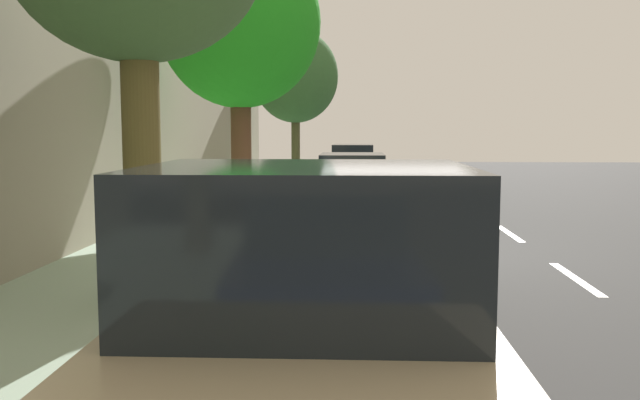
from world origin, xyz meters
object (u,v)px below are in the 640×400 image
at_px(cyclist_with_backpack, 290,203).
at_px(street_tree_mid_block, 240,24).
at_px(parked_pickup_tan_mid, 315,316).
at_px(street_tree_near_cyclist, 295,77).
at_px(parked_sedan_green_second, 352,185).
at_px(parked_sedan_grey_nearest, 353,164).
at_px(bicycle_at_curb, 303,249).

relative_size(cyclist_with_backpack, street_tree_mid_block, 0.28).
bearing_deg(parked_pickup_tan_mid, street_tree_near_cyclist, -84.77).
bearing_deg(cyclist_with_backpack, parked_sedan_green_second, -97.89).
distance_m(parked_sedan_grey_nearest, street_tree_near_cyclist, 4.43).
height_order(parked_sedan_green_second, street_tree_near_cyclist, street_tree_near_cyclist).
bearing_deg(street_tree_mid_block, parked_sedan_green_second, -134.41).
xyz_separation_m(cyclist_with_backpack, street_tree_mid_block, (1.44, -4.18, 3.29)).
height_order(parked_sedan_green_second, parked_pickup_tan_mid, parked_pickup_tan_mid).
height_order(parked_pickup_tan_mid, street_tree_mid_block, street_tree_mid_block).
distance_m(parked_sedan_grey_nearest, parked_pickup_tan_mid, 22.02).
relative_size(parked_pickup_tan_mid, bicycle_at_curb, 3.30).
xyz_separation_m(parked_sedan_grey_nearest, street_tree_mid_block, (2.36, 12.04, 3.56)).
bearing_deg(street_tree_near_cyclist, parked_sedan_grey_nearest, 148.81).
distance_m(bicycle_at_curb, street_tree_near_cyclist, 18.59).
bearing_deg(street_tree_mid_block, street_tree_near_cyclist, -90.00).
height_order(parked_sedan_grey_nearest, cyclist_with_backpack, cyclist_with_backpack).
xyz_separation_m(parked_sedan_grey_nearest, street_tree_near_cyclist, (2.36, -1.43, 3.47)).
height_order(parked_sedan_green_second, bicycle_at_curb, parked_sedan_green_second).
bearing_deg(parked_sedan_green_second, parked_pickup_tan_mid, 89.04).
xyz_separation_m(parked_pickup_tan_mid, street_tree_near_cyclist, (2.14, -23.45, 3.32)).
distance_m(parked_sedan_green_second, cyclist_with_backpack, 6.65).
bearing_deg(bicycle_at_curb, parked_pickup_tan_mid, 95.20).
bearing_deg(street_tree_near_cyclist, bicycle_at_curb, 95.23).
distance_m(bicycle_at_curb, street_tree_mid_block, 6.30).
xyz_separation_m(parked_sedan_green_second, cyclist_with_backpack, (0.91, 6.58, 0.27)).
distance_m(parked_sedan_grey_nearest, street_tree_mid_block, 12.78).
distance_m(parked_sedan_grey_nearest, bicycle_at_curb, 16.71).
distance_m(cyclist_with_backpack, street_tree_mid_block, 5.51).
bearing_deg(street_tree_mid_block, parked_sedan_grey_nearest, -101.07).
bearing_deg(bicycle_at_curb, parked_sedan_grey_nearest, -92.40).
bearing_deg(street_tree_near_cyclist, parked_sedan_green_second, 101.99).
relative_size(parked_sedan_grey_nearest, bicycle_at_curb, 2.76).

